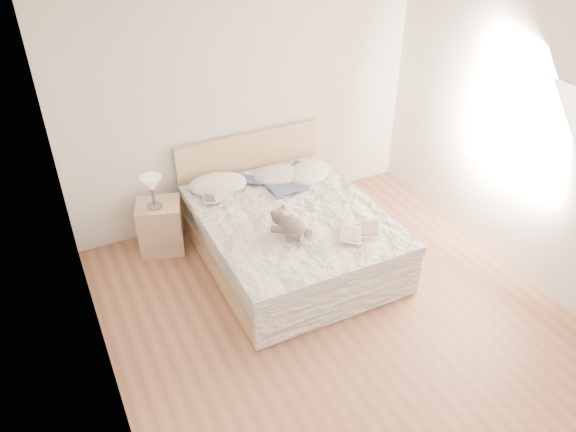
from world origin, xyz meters
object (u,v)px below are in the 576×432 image
object	(u,v)px
bed	(288,233)
table_lamp	(152,186)
teddy_bear	(292,233)
childrens_book	(360,232)
nightstand	(161,226)
photo_book	(216,198)

from	to	relation	value
bed	table_lamp	xyz separation A→B (m)	(-1.18, 0.70, 0.50)
teddy_bear	bed	bearing A→B (deg)	48.29
table_lamp	teddy_bear	bearing A→B (deg)	-49.16
table_lamp	childrens_book	distance (m)	2.13
nightstand	photo_book	bearing A→B (deg)	-25.11
table_lamp	childrens_book	size ratio (longest dim) A/B	0.84
table_lamp	childrens_book	xyz separation A→B (m)	(1.59, -1.40, -0.18)
photo_book	childrens_book	xyz separation A→B (m)	(1.01, -1.18, 0.00)
photo_book	nightstand	bearing A→B (deg)	165.74
table_lamp	childrens_book	bearing A→B (deg)	-41.39
childrens_book	teddy_bear	bearing A→B (deg)	-169.53
table_lamp	photo_book	distance (m)	0.65
nightstand	bed	bearing A→B (deg)	-32.58
nightstand	teddy_bear	xyz separation A→B (m)	(0.96, -1.19, 0.37)
nightstand	teddy_bear	bearing A→B (deg)	-50.96
bed	teddy_bear	xyz separation A→B (m)	(-0.19, -0.45, 0.34)
bed	nightstand	distance (m)	1.36
childrens_book	table_lamp	bearing A→B (deg)	171.74
bed	photo_book	distance (m)	0.83
childrens_book	teddy_bear	xyz separation A→B (m)	(-0.59, 0.25, 0.02)
teddy_bear	table_lamp	bearing A→B (deg)	111.44
bed	photo_book	world-z (taller)	bed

